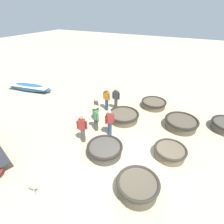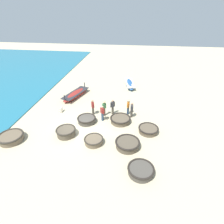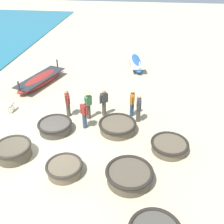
{
  "view_description": "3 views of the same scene",
  "coord_description": "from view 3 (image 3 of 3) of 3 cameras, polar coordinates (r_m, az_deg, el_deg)",
  "views": [
    {
      "loc": [
        -5.02,
        -1.96,
        6.1
      ],
      "look_at": [
        2.2,
        1.78,
        1.18
      ],
      "focal_mm": 28.0,
      "sensor_mm": 36.0,
      "label": 1
    },
    {
      "loc": [
        4.37,
        -11.86,
        9.21
      ],
      "look_at": [
        2.56,
        2.03,
        0.77
      ],
      "focal_mm": 28.0,
      "sensor_mm": 36.0,
      "label": 2
    },
    {
      "loc": [
        4.51,
        -9.09,
        7.8
      ],
      "look_at": [
        3.06,
        2.02,
        0.82
      ],
      "focal_mm": 42.0,
      "sensor_mm": 36.0,
      "label": 3
    }
  ],
  "objects": [
    {
      "name": "ground_plane",
      "position": [
        12.8,
        -15.04,
        -6.96
      ],
      "size": [
        80.0,
        80.0,
        0.0
      ],
      "primitive_type": "plane",
      "color": "#C6B793"
    },
    {
      "name": "coracle_tilted",
      "position": [
        13.11,
        1.2,
        -3.1
      ],
      "size": [
        1.9,
        1.9,
        0.51
      ],
      "color": "brown",
      "rests_on": "ground"
    },
    {
      "name": "coracle_upturned",
      "position": [
        11.02,
        -10.32,
        -11.93
      ],
      "size": [
        1.51,
        1.51,
        0.49
      ],
      "color": "brown",
      "rests_on": "ground"
    },
    {
      "name": "coracle_beside_post",
      "position": [
        10.53,
        3.79,
        -13.55
      ],
      "size": [
        1.9,
        1.9,
        0.56
      ],
      "color": "brown",
      "rests_on": "ground"
    },
    {
      "name": "coracle_weathered",
      "position": [
        12.32,
        -20.71,
        -7.82
      ],
      "size": [
        1.63,
        1.63,
        0.63
      ],
      "color": "brown",
      "rests_on": "ground"
    },
    {
      "name": "coracle_far_right",
      "position": [
        12.2,
        12.4,
        -7.18
      ],
      "size": [
        1.72,
        1.72,
        0.48
      ],
      "color": "brown",
      "rests_on": "ground"
    },
    {
      "name": "coracle_center",
      "position": [
        13.4,
        -12.29,
        -3.04
      ],
      "size": [
        1.71,
        1.71,
        0.53
      ],
      "color": "#4C473F",
      "rests_on": "ground"
    },
    {
      "name": "long_boat_white_hull",
      "position": [
        20.96,
        5.26,
        10.79
      ],
      "size": [
        1.66,
        4.17,
        1.02
      ],
      "color": "#285693",
      "rests_on": "ground"
    },
    {
      "name": "long_boat_red_hull",
      "position": [
        18.46,
        -15.27,
        6.78
      ],
      "size": [
        2.45,
        4.54,
        1.05
      ],
      "color": "maroon",
      "rests_on": "ground"
    },
    {
      "name": "fisherman_standing_left",
      "position": [
        14.19,
        -9.64,
        2.01
      ],
      "size": [
        0.35,
        0.49,
        1.57
      ],
      "color": "#4C473D",
      "rests_on": "ground"
    },
    {
      "name": "fisherman_with_hat",
      "position": [
        13.12,
        -6.07,
        -0.38
      ],
      "size": [
        0.43,
        0.38,
        1.57
      ],
      "color": "#2D425B",
      "rests_on": "ground"
    },
    {
      "name": "fisherman_crouching",
      "position": [
        14.08,
        -1.77,
        2.22
      ],
      "size": [
        0.43,
        0.39,
        1.57
      ],
      "color": "#4C473D",
      "rests_on": "ground"
    },
    {
      "name": "fisherman_standing_right",
      "position": [
        14.01,
        4.43,
        2.55
      ],
      "size": [
        0.36,
        0.53,
        1.67
      ],
      "color": "#2D425B",
      "rests_on": "ground"
    },
    {
      "name": "fisherman_by_coracle",
      "position": [
        13.62,
        5.83,
        0.96
      ],
      "size": [
        0.25,
        0.53,
        1.57
      ],
      "color": "#4C473D",
      "rests_on": "ground"
    },
    {
      "name": "fisherman_hauling",
      "position": [
        13.78,
        -5.23,
        1.98
      ],
      "size": [
        0.38,
        0.44,
        1.67
      ],
      "color": "#4C473D",
      "rests_on": "ground"
    },
    {
      "name": "dog",
      "position": [
        15.68,
        -21.15,
        1.26
      ],
      "size": [
        0.24,
        0.69,
        0.55
      ],
      "color": "beige",
      "rests_on": "ground"
    }
  ]
}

